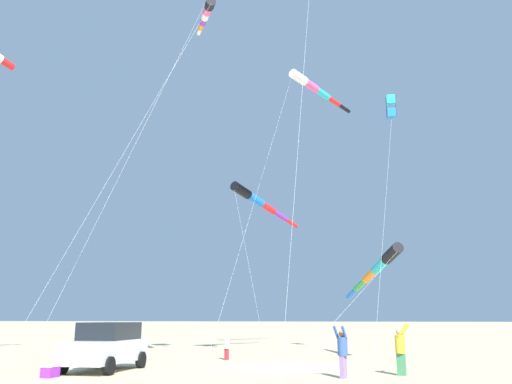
# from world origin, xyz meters

# --- Properties ---
(ground_plane) EXTENTS (600.00, 600.00, 0.00)m
(ground_plane) POSITION_xyz_m (0.00, 0.00, 0.00)
(ground_plane) COLOR #C6B58C
(parked_car) EXTENTS (4.37, 2.22, 1.85)m
(parked_car) POSITION_xyz_m (3.34, -6.50, 0.95)
(parked_car) COLOR silver
(parked_car) RESTS_ON ground_plane
(cooler_box) EXTENTS (0.62, 0.42, 0.42)m
(cooler_box) POSITION_xyz_m (5.94, -7.17, 0.21)
(cooler_box) COLOR purple
(cooler_box) RESTS_ON ground_plane
(person_adult_flyer) EXTENTS (0.51, 0.61, 1.81)m
(person_adult_flyer) POSITION_xyz_m (2.50, 4.83, 0.99)
(person_adult_flyer) COLOR #3D7F51
(person_adult_flyer) RESTS_ON ground_plane
(person_child_green_jacket) EXTENTS (0.61, 0.53, 1.76)m
(person_child_green_jacket) POSITION_xyz_m (3.89, 2.83, 0.96)
(person_child_green_jacket) COLOR #8E6B9E
(person_child_green_jacket) RESTS_ON ground_plane
(person_child_grey_jacket) EXTENTS (0.40, 0.45, 1.28)m
(person_child_grey_jacket) POSITION_xyz_m (-3.08, -3.40, 0.70)
(person_child_grey_jacket) COLOR #B72833
(person_child_grey_jacket) RESTS_ON ground_plane
(kite_windsock_blue_topmost) EXTENTS (12.69, 4.78, 5.62)m
(kite_windsock_blue_topmost) POSITION_xyz_m (-5.66, 4.12, 4.60)
(kite_windsock_blue_topmost) COLOR black
(kite_windsock_blue_topmost) RESTS_ON ground_plane
(kite_windsock_orange_high_right) EXTENTS (9.11, 3.18, 10.21)m
(kite_windsock_orange_high_right) POSITION_xyz_m (-9.47, -3.21, 9.39)
(kite_windsock_orange_high_right) COLOR black
(kite_windsock_orange_high_right) RESTS_ON ground_plane
(kite_box_teal_far_right) EXTENTS (8.19, 1.92, 14.95)m
(kite_box_teal_far_right) POSITION_xyz_m (-7.19, 5.41, 14.24)
(kite_box_teal_far_right) COLOR #1EB7C6
(kite_box_teal_far_right) RESTS_ON ground_plane
(kite_windsock_striped_overhead) EXTENTS (6.94, 6.42, 16.47)m
(kite_windsock_striped_overhead) POSITION_xyz_m (1.71, -3.23, 16.22)
(kite_windsock_striped_overhead) COLOR black
(kite_windsock_striped_overhead) RESTS_ON ground_plane
(kite_windsock_magenta_far_left) EXTENTS (14.34, 6.47, 18.46)m
(kite_windsock_magenta_far_left) POSITION_xyz_m (-11.42, 0.39, 17.88)
(kite_windsock_magenta_far_left) COLOR white
(kite_windsock_magenta_far_left) RESTS_ON ground_plane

